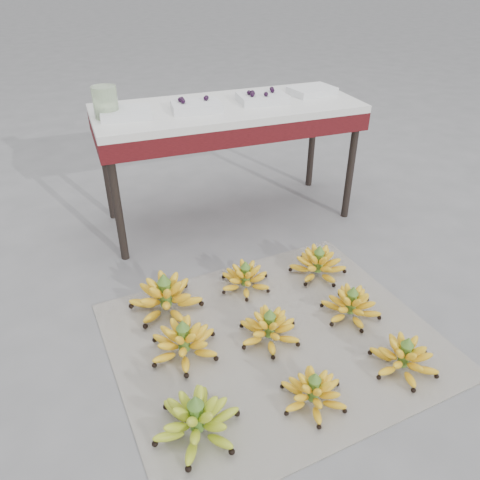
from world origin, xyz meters
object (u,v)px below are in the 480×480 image
object	(u,v)px
vendor_table	(228,119)
glass_jar	(105,102)
bunch_mid_right	(351,305)
tray_left	(196,106)
tray_far_left	(126,113)
bunch_mid_center	(269,328)
tray_far_right	(312,91)
bunch_back_left	(166,297)
bunch_back_center	(245,278)
bunch_back_right	(318,264)
bunch_front_left	(197,420)
newspaper_mat	(274,339)
bunch_mid_left	(184,342)
bunch_front_right	(404,357)
bunch_front_center	(313,392)
tray_right	(262,98)

from	to	relation	value
vendor_table	glass_jar	distance (m)	0.62
bunch_mid_right	tray_left	size ratio (longest dim) A/B	1.04
tray_far_left	glass_jar	distance (m)	0.10
bunch_mid_center	tray_far_right	distance (m)	1.40
bunch_back_left	tray_far_right	distance (m)	1.40
bunch_mid_center	tray_left	distance (m)	1.16
bunch_back_center	bunch_back_right	distance (m)	0.36
bunch_front_left	bunch_mid_right	distance (m)	0.84
glass_jar	tray_left	bearing A→B (deg)	-4.37
newspaper_mat	tray_left	bearing A→B (deg)	90.72
bunch_mid_left	glass_jar	distance (m)	1.19
vendor_table	bunch_mid_left	bearing A→B (deg)	-118.08
newspaper_mat	bunch_front_right	xyz separation A→B (m)	(0.39, -0.31, 0.05)
bunch_front_center	tray_far_left	xyz separation A→B (m)	(-0.35, 1.33, 0.62)
bunch_mid_center	tray_right	world-z (taller)	tray_right
bunch_mid_right	tray_far_left	bearing A→B (deg)	121.06
newspaper_mat	bunch_back_right	bearing A→B (deg)	41.55
bunch_front_left	tray_far_left	size ratio (longest dim) A/B	1.20
newspaper_mat	bunch_back_center	world-z (taller)	bunch_back_center
tray_right	glass_jar	distance (m)	0.79
tray_right	bunch_front_right	bearing A→B (deg)	-88.41
bunch_front_center	tray_far_left	bearing A→B (deg)	96.50
tray_right	glass_jar	world-z (taller)	glass_jar
bunch_back_center	tray_right	size ratio (longest dim) A/B	1.01
tray_left	glass_jar	xyz separation A→B (m)	(-0.43, 0.03, 0.05)
bunch_back_center	glass_jar	size ratio (longest dim) A/B	1.81
tray_left	bunch_mid_center	bearing A→B (deg)	-90.36
bunch_front_right	tray_left	size ratio (longest dim) A/B	0.97
bunch_mid_left	vendor_table	size ratio (longest dim) A/B	0.21
bunch_front_right	bunch_mid_center	xyz separation A→B (m)	(-0.41, 0.32, 0.00)
tray_right	tray_far_right	size ratio (longest dim) A/B	1.01
bunch_front_center	tray_right	xyz separation A→B (m)	(0.35, 1.34, 0.63)
bunch_back_left	tray_right	xyz separation A→B (m)	(0.72, 0.68, 0.61)
bunch_front_left	bunch_back_left	size ratio (longest dim) A/B	0.82
bunch_back_right	tray_right	bearing A→B (deg)	82.54
tray_left	bunch_back_right	bearing A→B (deg)	-59.57
bunch_front_center	vendor_table	xyz separation A→B (m)	(0.17, 1.36, 0.53)
bunch_mid_left	bunch_back_center	distance (m)	0.48
bunch_mid_left	bunch_back_right	bearing A→B (deg)	24.49
newspaper_mat	tray_far_right	distance (m)	1.42
bunch_mid_center	vendor_table	xyz separation A→B (m)	(0.18, 1.02, 0.52)
bunch_front_left	bunch_mid_right	size ratio (longest dim) A/B	1.13
tray_far_right	bunch_back_left	bearing A→B (deg)	-144.71
bunch_back_center	tray_left	distance (m)	0.89
bunch_mid_right	bunch_back_center	distance (m)	0.49
bunch_front_right	bunch_back_left	size ratio (longest dim) A/B	0.68
bunch_front_center	bunch_mid_right	world-z (taller)	bunch_mid_right
tray_left	bunch_front_center	bearing A→B (deg)	-89.47
bunch_front_left	vendor_table	distance (m)	1.54
tray_left	tray_right	xyz separation A→B (m)	(0.36, 0.02, 0.00)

